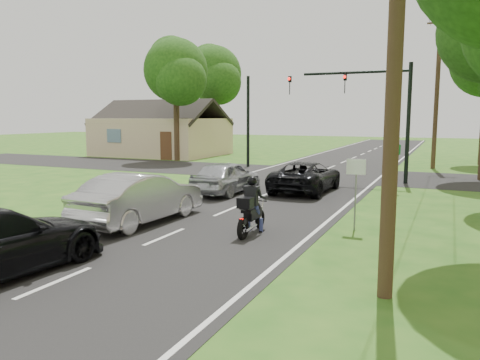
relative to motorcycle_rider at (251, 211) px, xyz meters
name	(u,v)px	position (x,y,z in m)	size (l,w,h in m)	color
ground	(165,237)	(-2.09, -1.28, -0.67)	(140.00, 140.00, 0.00)	#285A19
road	(282,188)	(-2.09, 8.72, -0.66)	(8.00, 100.00, 0.01)	black
cross_road	(315,174)	(-2.09, 14.72, -0.66)	(60.00, 7.00, 0.01)	black
motorcycle_rider	(251,211)	(0.00, 0.00, 0.00)	(0.56, 1.97, 1.69)	black
dark_suv	(306,176)	(-0.75, 8.09, 0.03)	(2.26, 4.90, 1.36)	black
silver_sedan	(140,198)	(-3.78, -0.09, 0.14)	(1.68, 4.82, 1.59)	#B1B1B6
silver_suv	(226,177)	(-3.80, 6.22, 0.07)	(1.70, 4.23, 1.44)	#B0B3B8
traffic_signal	(371,101)	(1.25, 12.71, 3.47)	(6.38, 0.44, 6.00)	black
signal_pole_far	(248,122)	(-7.29, 16.72, 2.33)	(0.20, 0.20, 6.00)	black
utility_pole_near	(397,16)	(4.11, -3.28, 4.42)	(1.60, 0.28, 10.00)	#4C3422
utility_pole_far	(437,89)	(4.11, 20.72, 4.42)	(1.60, 0.28, 10.00)	#4C3422
sign_white	(356,177)	(2.61, 1.70, 0.93)	(0.55, 0.07, 2.12)	slate
sign_green	(394,156)	(2.81, 9.70, 0.93)	(0.55, 0.07, 2.12)	slate
tree_left_near	(177,74)	(-13.82, 18.50, 5.87)	(5.12, 4.96, 9.22)	#332316
tree_left_far	(215,77)	(-15.79, 28.47, 6.47)	(5.76, 5.58, 10.14)	#332316
house	(162,135)	(-18.09, 22.72, 1.10)	(10.20, 8.00, 4.84)	tan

